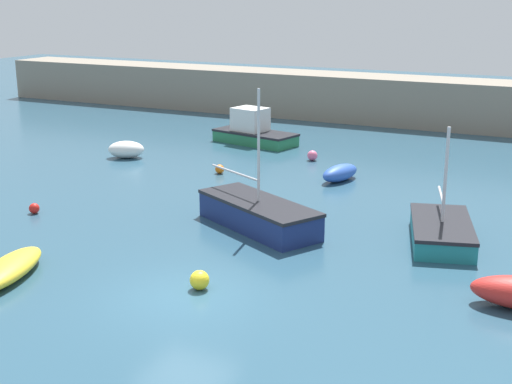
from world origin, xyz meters
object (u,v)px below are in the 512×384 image
Objects in this scene: sailboat_twin_hulled at (259,214)px; mooring_buoy_orange at (220,169)px; dinghy_near_pier at (340,173)px; open_tender_yellow at (9,269)px; sailboat_short_mast at (441,231)px; mooring_buoy_yellow at (200,280)px; motorboat_grey_hull at (253,131)px; mooring_buoy_red at (34,208)px; mooring_buoy_pink at (312,156)px; fishing_dinghy_green at (126,149)px.

mooring_buoy_orange is at bearing 156.43° from sailboat_twin_hulled.
dinghy_near_pier is 5.80× the size of mooring_buoy_orange.
open_tender_yellow is 0.68× the size of sailboat_twin_hulled.
sailboat_short_mast is (5.78, -6.11, 0.01)m from dinghy_near_pier.
sailboat_short_mast is 8.73m from mooring_buoy_yellow.
mooring_buoy_orange is at bearing -63.63° from motorboat_grey_hull.
mooring_buoy_orange reaches higher than mooring_buoy_red.
motorboat_grey_hull reaches higher than mooring_buoy_pink.
mooring_buoy_yellow is at bearing -52.80° from sailboat_short_mast.
sailboat_twin_hulled is 1.06× the size of motorboat_grey_hull.
motorboat_grey_hull is at bearing 168.92° from open_tender_yellow.
sailboat_short_mast reaches higher than dinghy_near_pier.
dinghy_near_pier is at bearing -152.77° from sailboat_short_mast.
mooring_buoy_pink is (6.11, 12.86, 0.05)m from mooring_buoy_red.
sailboat_short_mast reaches higher than mooring_buoy_yellow.
mooring_buoy_yellow is (0.57, -13.12, -0.08)m from dinghy_near_pier.
motorboat_grey_hull is at bearing 112.23° from mooring_buoy_yellow.
sailboat_short_mast is 10.69× the size of mooring_buoy_orange.
dinghy_near_pier is at bearing -25.84° from motorboat_grey_hull.
sailboat_twin_hulled reaches higher than mooring_buoy_red.
open_tender_yellow is 1.72× the size of fishing_dinghy_green.
fishing_dinghy_green reaches higher than mooring_buoy_red.
sailboat_twin_hulled is at bearing -93.24° from sailboat_short_mast.
motorboat_grey_hull is 11.96× the size of mooring_buoy_orange.
fishing_dinghy_green is at bearing 132.96° from mooring_buoy_yellow.
mooring_buoy_yellow reaches higher than mooring_buoy_red.
open_tender_yellow is 13.76m from sailboat_short_mast.
fishing_dinghy_green reaches higher than mooring_buoy_pink.
open_tender_yellow is at bearing -162.02° from mooring_buoy_yellow.
sailboat_twin_hulled reaches higher than mooring_buoy_pink.
sailboat_short_mast is at bearing 58.06° from dinghy_near_pier.
fishing_dinghy_green is 7.36m from motorboat_grey_hull.
sailboat_twin_hulled reaches higher than motorboat_grey_hull.
mooring_buoy_yellow is at bearing 17.14° from dinghy_near_pier.
dinghy_near_pier is (11.22, 0.46, -0.07)m from fishing_dinghy_green.
sailboat_twin_hulled reaches higher than open_tender_yellow.
mooring_buoy_pink is (-2.24, 10.66, -0.26)m from sailboat_twin_hulled.
mooring_buoy_yellow is (5.40, 1.75, -0.01)m from open_tender_yellow.
mooring_buoy_red is 9.11m from mooring_buoy_orange.
sailboat_twin_hulled is 14.78m from motorboat_grey_hull.
sailboat_twin_hulled is at bearing 12.10° from dinghy_near_pier.
sailboat_short_mast is (10.61, 8.76, 0.09)m from open_tender_yellow.
fishing_dinghy_green is 4.23× the size of mooring_buoy_pink.
sailboat_short_mast is 8.08× the size of mooring_buoy_yellow.
dinghy_near_pier reaches higher than mooring_buoy_red.
mooring_buoy_orange is (-5.41, -1.22, -0.15)m from dinghy_near_pier.
sailboat_twin_hulled is at bearing 14.74° from mooring_buoy_red.
fishing_dinghy_green is at bearing -73.01° from dinghy_near_pier.
dinghy_near_pier reaches higher than mooring_buoy_pink.
mooring_buoy_orange is at bearing -31.32° from fishing_dinghy_green.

